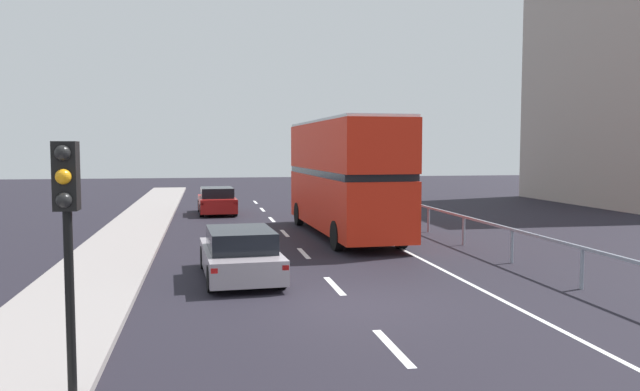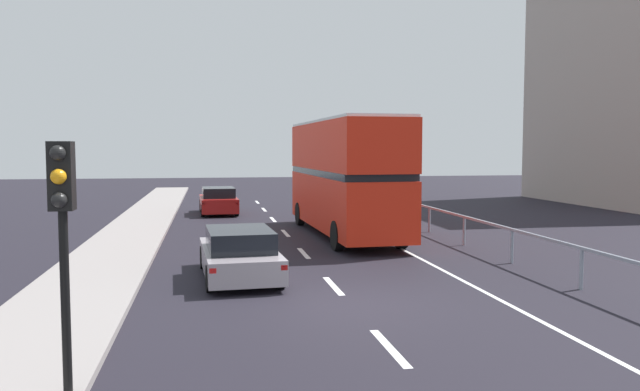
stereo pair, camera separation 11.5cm
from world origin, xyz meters
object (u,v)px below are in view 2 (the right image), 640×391
hatchback_car_near (239,254)px  traffic_signal_pole (62,206)px  sedan_car_ahead (218,201)px  double_decker_bus_red (345,174)px

hatchback_car_near → traffic_signal_pole: size_ratio=1.34×
sedan_car_ahead → hatchback_car_near: bearing=-91.3°
sedan_car_ahead → traffic_signal_pole: bearing=-97.8°
double_decker_bus_red → hatchback_car_near: double_decker_bus_red is taller
hatchback_car_near → traffic_signal_pole: bearing=-112.2°
hatchback_car_near → traffic_signal_pole: 8.41m
double_decker_bus_red → sedan_car_ahead: (-4.70, 9.04, -1.71)m
hatchback_car_near → sedan_car_ahead: bearing=87.7°
hatchback_car_near → sedan_car_ahead: (-0.28, 16.38, 0.03)m
traffic_signal_pole → sedan_car_ahead: size_ratio=0.79×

